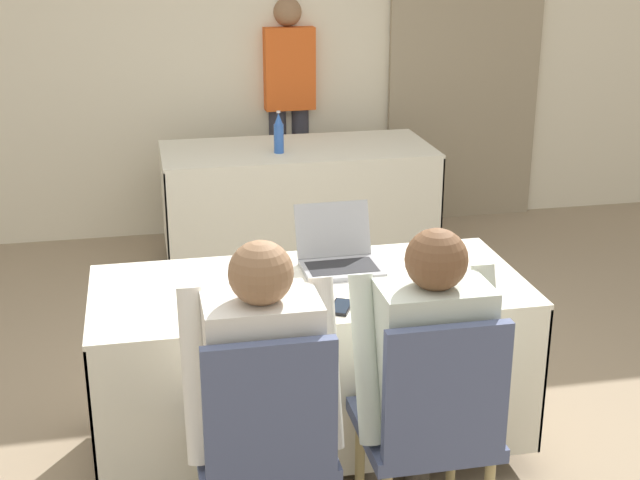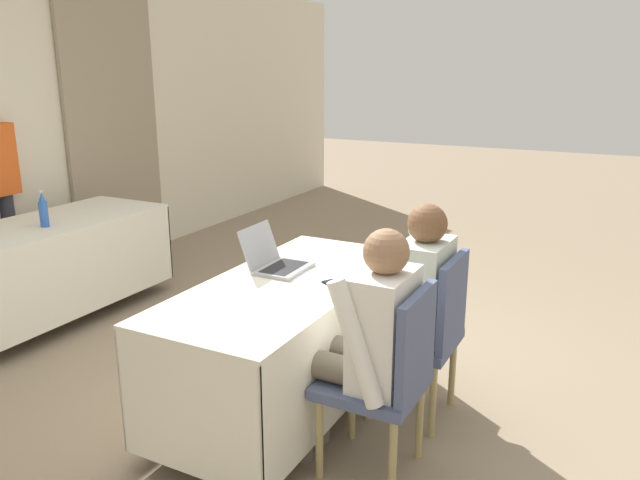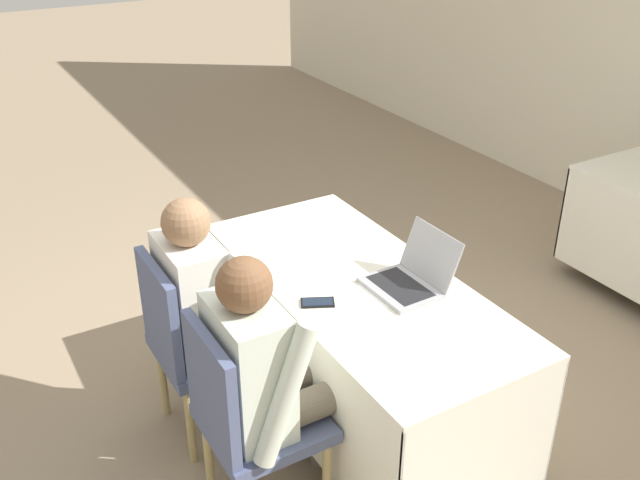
% 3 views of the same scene
% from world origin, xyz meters
% --- Properties ---
extents(ground_plane, '(24.00, 24.00, 0.00)m').
position_xyz_m(ground_plane, '(0.00, 0.00, 0.00)').
color(ground_plane, gray).
extents(curtain_panel, '(1.10, 0.04, 2.65)m').
position_xyz_m(curtain_panel, '(1.67, 2.83, 1.33)').
color(curtain_panel, gray).
rests_on(curtain_panel, ground_plane).
extents(conference_table_near, '(1.67, 0.75, 0.74)m').
position_xyz_m(conference_table_near, '(0.00, 0.00, 0.55)').
color(conference_table_near, silver).
rests_on(conference_table_near, ground_plane).
extents(conference_table_far, '(1.67, 0.75, 0.74)m').
position_xyz_m(conference_table_far, '(0.35, 2.19, 0.55)').
color(conference_table_far, silver).
rests_on(conference_table_far, ground_plane).
extents(laptop, '(0.32, 0.32, 0.23)m').
position_xyz_m(laptop, '(0.15, 0.15, 0.78)').
color(laptop, '#99999E').
rests_on(laptop, conference_table_near).
extents(cell_phone, '(0.12, 0.15, 0.01)m').
position_xyz_m(cell_phone, '(0.07, -0.25, 0.74)').
color(cell_phone, black).
rests_on(cell_phone, conference_table_near).
extents(paper_beside_laptop, '(0.28, 0.34, 0.00)m').
position_xyz_m(paper_beside_laptop, '(0.54, 0.02, 0.74)').
color(paper_beside_laptop, white).
rests_on(paper_beside_laptop, conference_table_near).
extents(paper_centre_table, '(0.22, 0.30, 0.00)m').
position_xyz_m(paper_centre_table, '(0.13, 0.01, 0.74)').
color(paper_centre_table, white).
rests_on(paper_centre_table, conference_table_near).
extents(paper_left_edge, '(0.28, 0.34, 0.00)m').
position_xyz_m(paper_left_edge, '(-0.39, 0.17, 0.74)').
color(paper_left_edge, white).
rests_on(paper_left_edge, conference_table_near).
extents(water_bottle, '(0.06, 0.06, 0.26)m').
position_xyz_m(water_bottle, '(0.22, 2.08, 0.85)').
color(water_bottle, '#2D5BB7').
rests_on(water_bottle, conference_table_far).
extents(chair_near_left, '(0.44, 0.44, 0.90)m').
position_xyz_m(chair_near_left, '(-0.28, -0.68, 0.50)').
color(chair_near_left, tan).
rests_on(chair_near_left, ground_plane).
extents(chair_near_right, '(0.44, 0.44, 0.90)m').
position_xyz_m(chair_near_right, '(0.28, -0.68, 0.50)').
color(chair_near_right, tan).
rests_on(chair_near_right, ground_plane).
extents(person_checkered_shirt, '(0.50, 0.52, 1.16)m').
position_xyz_m(person_checkered_shirt, '(-0.28, -0.58, 0.66)').
color(person_checkered_shirt, '#665B4C').
rests_on(person_checkered_shirt, ground_plane).
extents(person_white_shirt, '(0.50, 0.52, 1.16)m').
position_xyz_m(person_white_shirt, '(0.28, -0.58, 0.66)').
color(person_white_shirt, '#665B4C').
rests_on(person_white_shirt, ground_plane).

